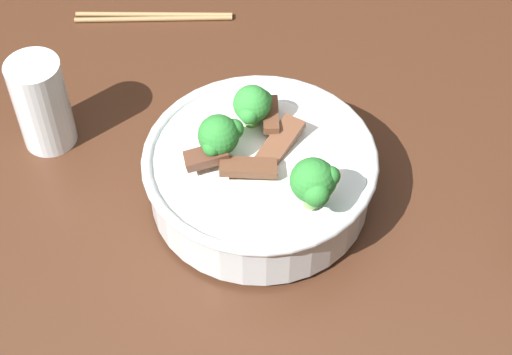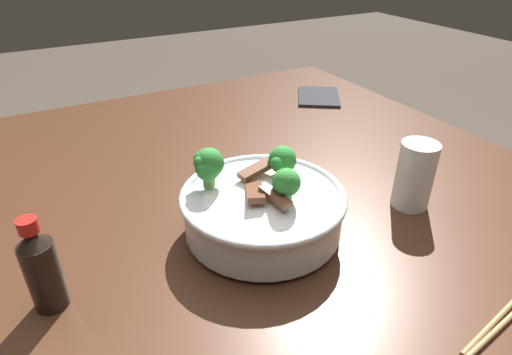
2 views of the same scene
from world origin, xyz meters
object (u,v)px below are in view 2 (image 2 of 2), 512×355
object	(u,v)px
drinking_glass	(414,178)
folded_napkin	(319,97)
chopsticks_pair	(511,311)
rice_bowl	(262,204)
soy_sauce_bottle	(42,269)

from	to	relation	value
drinking_glass	folded_napkin	xyz separation A→B (m)	(0.53, -0.19, -0.05)
drinking_glass	chopsticks_pair	bearing A→B (deg)	163.47
rice_bowl	folded_napkin	world-z (taller)	rice_bowl
soy_sauce_bottle	drinking_glass	bearing A→B (deg)	-95.41
chopsticks_pair	folded_napkin	distance (m)	0.82
drinking_glass	chopsticks_pair	xyz separation A→B (m)	(-0.25, 0.07, -0.05)
soy_sauce_bottle	folded_napkin	size ratio (longest dim) A/B	0.86
drinking_glass	folded_napkin	world-z (taller)	drinking_glass
chopsticks_pair	folded_napkin	size ratio (longest dim) A/B	1.40
drinking_glass	soy_sauce_bottle	bearing A→B (deg)	84.59
drinking_glass	folded_napkin	bearing A→B (deg)	-19.28
soy_sauce_bottle	chopsticks_pair	bearing A→B (deg)	-120.32
drinking_glass	chopsticks_pair	distance (m)	0.26
rice_bowl	folded_napkin	distance (m)	0.66
drinking_glass	folded_napkin	distance (m)	0.56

